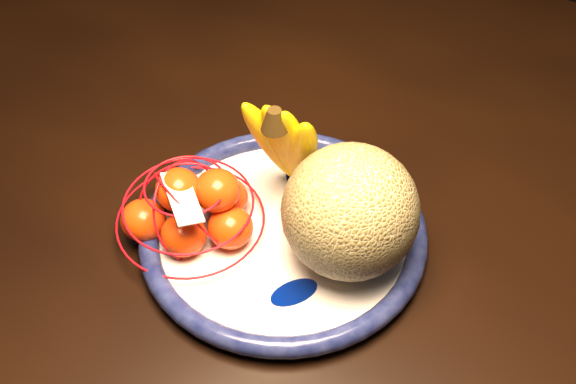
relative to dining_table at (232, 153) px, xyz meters
The scene contains 6 objects.
dining_table is the anchor object (origin of this frame).
fruit_bowl 0.26m from the dining_table, 39.69° to the right, with size 0.32×0.32×0.03m.
cantaloupe 0.34m from the dining_table, 28.99° to the right, with size 0.14×0.14×0.14m, color olive.
banana_bunch 0.26m from the dining_table, 32.65° to the right, with size 0.11×0.10×0.16m.
mandarin_bag 0.26m from the dining_table, 63.63° to the right, with size 0.21×0.21×0.10m.
price_tag 0.30m from the dining_table, 64.33° to the right, with size 0.07×0.03×0.00m, color white.
Camera 1 is at (0.42, -0.52, 1.44)m, focal length 45.00 mm.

